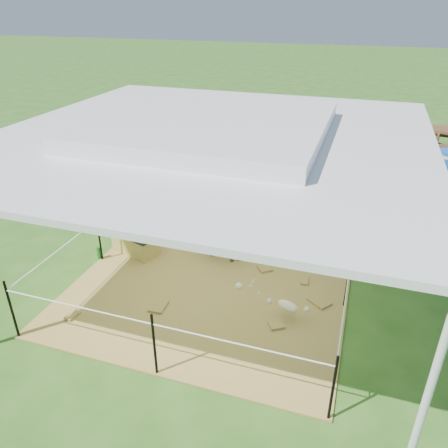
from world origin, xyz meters
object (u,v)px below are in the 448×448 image
(pony, at_px, (222,240))
(foal, at_px, (288,304))
(trash_barrel, at_px, (445,167))
(picnic_table_near, at_px, (366,139))
(green_bottle, at_px, (99,253))
(distant_person, at_px, (380,141))
(straw_bale, at_px, (136,243))
(woman, at_px, (137,209))

(pony, bearing_deg, foal, -123.14)
(trash_barrel, relative_size, picnic_table_near, 0.44)
(green_bottle, xyz_separation_m, distant_person, (4.94, 7.78, 0.44))
(distant_person, bearing_deg, picnic_table_near, -70.24)
(straw_bale, distance_m, foal, 3.35)
(green_bottle, xyz_separation_m, foal, (3.74, -0.59, 0.13))
(picnic_table_near, bearing_deg, foal, -124.92)
(woman, height_order, green_bottle, woman)
(straw_bale, distance_m, pony, 1.72)
(straw_bale, xyz_separation_m, distant_person, (4.39, 7.33, 0.36))
(pony, bearing_deg, woman, 106.92)
(straw_bale, relative_size, green_bottle, 3.60)
(straw_bale, height_order, woman, woman)
(woman, bearing_deg, pony, 117.19)
(straw_bale, distance_m, distant_person, 8.55)
(trash_barrel, height_order, distant_person, distant_person)
(foal, height_order, trash_barrel, trash_barrel)
(green_bottle, bearing_deg, picnic_table_near, 61.74)
(picnic_table_near, bearing_deg, distant_person, -85.89)
(straw_bale, height_order, distant_person, distant_person)
(picnic_table_near, bearing_deg, woman, -145.89)
(foal, height_order, picnic_table_near, picnic_table_near)
(distant_person, bearing_deg, woman, 45.39)
(woman, relative_size, pony, 1.09)
(woman, relative_size, trash_barrel, 1.19)
(woman, bearing_deg, trash_barrel, 152.49)
(pony, xyz_separation_m, distant_person, (2.70, 7.08, 0.15))
(trash_barrel, distance_m, distant_person, 2.24)
(green_bottle, distance_m, trash_barrel, 9.17)
(woman, xyz_separation_m, foal, (3.09, -1.04, -0.68))
(straw_bale, height_order, foal, foal)
(pony, xyz_separation_m, picnic_table_near, (2.28, 7.70, -0.02))
(green_bottle, bearing_deg, foal, -9.02)
(green_bottle, xyz_separation_m, picnic_table_near, (4.52, 8.40, 0.27))
(picnic_table_near, height_order, distant_person, distant_person)
(pony, xyz_separation_m, foal, (1.50, -1.30, -0.16))
(straw_bale, relative_size, picnic_table_near, 0.43)
(foal, relative_size, trash_barrel, 1.03)
(pony, distance_m, picnic_table_near, 8.03)
(picnic_table_near, bearing_deg, trash_barrel, -74.46)
(straw_bale, height_order, trash_barrel, trash_barrel)
(foal, relative_size, distant_person, 0.78)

